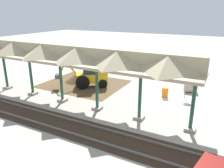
% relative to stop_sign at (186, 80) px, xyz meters
% --- Properties ---
extents(ground_plane, '(120.00, 120.00, 0.00)m').
position_rel_stop_sign_xyz_m(ground_plane, '(1.03, 1.49, -1.63)').
color(ground_plane, '#9E998E').
extents(dirt_work_zone, '(8.47, 7.00, 0.01)m').
position_rel_stop_sign_xyz_m(dirt_work_zone, '(10.38, 1.00, -1.63)').
color(dirt_work_zone, brown).
rests_on(dirt_work_zone, ground).
extents(platform_canopy, '(22.66, 3.20, 4.90)m').
position_rel_stop_sign_xyz_m(platform_canopy, '(9.31, 5.84, 2.54)').
color(platform_canopy, '#9E998E').
rests_on(platform_canopy, ground).
extents(rail_tracks, '(60.00, 2.58, 0.15)m').
position_rel_stop_sign_xyz_m(rail_tracks, '(1.03, 9.19, -1.60)').
color(rail_tracks, slate).
rests_on(rail_tracks, ground).
extents(stop_sign, '(0.75, 0.18, 2.27)m').
position_rel_stop_sign_xyz_m(stop_sign, '(0.00, 0.00, 0.00)').
color(stop_sign, gray).
rests_on(stop_sign, ground).
extents(backhoe, '(4.95, 3.99, 2.82)m').
position_rel_stop_sign_xyz_m(backhoe, '(9.27, 1.40, -0.37)').
color(backhoe, '#EAB214').
rests_on(backhoe, ground).
extents(dirt_mound, '(5.26, 5.26, 1.78)m').
position_rel_stop_sign_xyz_m(dirt_mound, '(11.61, 0.70, -1.63)').
color(dirt_mound, brown).
rests_on(dirt_mound, ground).
extents(concrete_pipe, '(1.33, 1.06, 0.87)m').
position_rel_stop_sign_xyz_m(concrete_pipe, '(-0.25, -1.65, -1.20)').
color(concrete_pipe, '#9E9384').
rests_on(concrete_pipe, ground).
extents(traffic_barrel, '(0.56, 0.56, 0.90)m').
position_rel_stop_sign_xyz_m(traffic_barrel, '(1.62, 0.68, -1.18)').
color(traffic_barrel, orange).
rests_on(traffic_barrel, ground).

